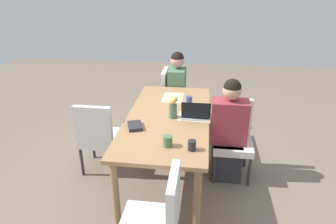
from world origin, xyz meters
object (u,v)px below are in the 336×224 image
person_far_left_near (228,135)px  flower_vase (173,107)px  chair_head_left_left_mid (172,96)px  chair_head_right_right_near (158,218)px  dining_table (168,122)px  person_head_left_left_mid (177,96)px  chair_far_left_near (233,135)px  coffee_mug_near_right (192,145)px  laptop_far_left_near (196,115)px  coffee_mug_centre_left (189,101)px  coffee_mug_near_left (168,141)px  chair_near_left_far (98,134)px  book_red_cover (135,126)px

person_far_left_near → flower_vase: 0.71m
chair_head_left_left_mid → flower_vase: flower_vase is taller
person_far_left_near → chair_head_right_right_near: person_far_left_near is taller
dining_table → person_head_left_left_mid: (-1.18, -0.02, -0.13)m
dining_table → chair_head_right_right_near: bearing=4.0°
chair_far_left_near → coffee_mug_near_right: bearing=-29.0°
laptop_far_left_near → coffee_mug_centre_left: (-0.38, -0.10, 0.01)m
coffee_mug_near_right → coffee_mug_centre_left: bearing=-174.9°
person_head_left_left_mid → coffee_mug_near_right: (1.87, 0.32, 0.26)m
dining_table → coffee_mug_near_left: 0.66m
chair_near_left_far → chair_far_left_near: bearing=97.2°
person_far_left_near → laptop_far_left_near: size_ratio=3.73×
laptop_far_left_near → book_red_cover: bearing=-63.8°
chair_near_left_far → chair_head_right_right_near: size_ratio=1.00×
dining_table → chair_head_right_right_near: chair_head_right_right_near is taller
dining_table → person_far_left_near: person_far_left_near is taller
chair_head_right_right_near → laptop_far_left_near: size_ratio=2.81×
chair_near_left_far → flower_vase: flower_vase is taller
chair_near_left_far → flower_vase: 0.94m
coffee_mug_centre_left → flower_vase: bearing=-21.5°
chair_head_left_left_mid → book_red_cover: bearing=-7.7°
laptop_far_left_near → coffee_mug_near_right: 0.67m
person_far_left_near → dining_table: bearing=-87.8°
person_far_left_near → coffee_mug_centre_left: (-0.34, -0.47, 0.27)m
chair_head_left_left_mid → chair_head_right_right_near: (2.54, 0.18, 0.00)m
dining_table → coffee_mug_near_left: size_ratio=18.60×
person_far_left_near → coffee_mug_near_left: (0.67, -0.60, 0.27)m
laptop_far_left_near → coffee_mug_near_left: (0.63, -0.23, 0.01)m
flower_vase → coffee_mug_centre_left: flower_vase is taller
laptop_far_left_near → chair_near_left_far: bearing=-86.1°
dining_table → chair_near_left_far: bearing=-83.3°
dining_table → laptop_far_left_near: size_ratio=6.03×
chair_far_left_near → laptop_far_left_near: bearing=-74.6°
coffee_mug_near_right → book_red_cover: coffee_mug_near_right is taller
coffee_mug_centre_left → book_red_cover: size_ratio=0.52×
dining_table → person_head_left_left_mid: bearing=-179.2°
chair_head_left_left_mid → person_far_left_near: bearing=32.4°
dining_table → coffee_mug_near_right: 0.76m
laptop_far_left_near → coffee_mug_near_left: 0.67m
coffee_mug_centre_left → coffee_mug_near_left: bearing=-7.4°
laptop_far_left_near → chair_head_right_right_near: bearing=-9.7°
person_head_left_left_mid → chair_near_left_far: 1.50m
chair_head_right_right_near → flower_vase: size_ratio=3.70×
chair_head_left_left_mid → coffee_mug_near_right: 1.99m
chair_near_left_far → book_red_cover: chair_near_left_far is taller
chair_head_right_right_near → coffee_mug_centre_left: chair_head_right_right_near is taller
coffee_mug_near_right → chair_near_left_far: bearing=-118.1°
chair_head_left_left_mid → flower_vase: (1.27, 0.15, 0.36)m
dining_table → coffee_mug_centre_left: size_ratio=18.56×
flower_vase → coffee_mug_near_right: flower_vase is taller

